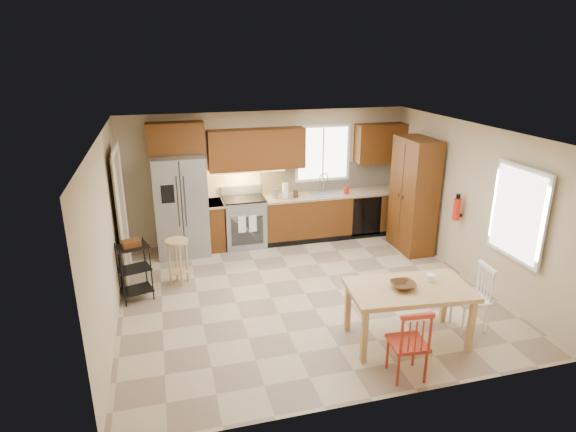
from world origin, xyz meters
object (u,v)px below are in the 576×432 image
at_px(chair_red, 408,342).
at_px(chair_white, 471,298).
at_px(table_bowl, 403,289).
at_px(table_jar, 430,279).
at_px(refrigerator, 181,206).
at_px(range_stove, 244,222).
at_px(pantry, 414,195).
at_px(utility_cart, 135,272).
at_px(soap_bottle, 347,189).
at_px(dining_table, 407,314).
at_px(bar_stool, 178,262).
at_px(fire_extinguisher, 457,209).

relative_size(chair_red, chair_white, 1.00).
height_order(table_bowl, table_jar, table_jar).
distance_m(refrigerator, range_stove, 1.24).
relative_size(pantry, utility_cart, 2.33).
height_order(soap_bottle, chair_white, soap_bottle).
relative_size(soap_bottle, dining_table, 0.13).
distance_m(range_stove, chair_white, 4.38).
height_order(dining_table, bar_stool, bar_stool).
distance_m(table_bowl, table_jar, 0.44).
height_order(pantry, table_bowl, pantry).
height_order(range_stove, chair_red, range_stove).
distance_m(dining_table, table_jar, 0.54).
bearing_deg(chair_red, table_bowl, 74.31).
xyz_separation_m(soap_bottle, table_bowl, (-0.69, -3.64, -0.24)).
xyz_separation_m(table_jar, bar_stool, (-3.08, 2.30, -0.41)).
bearing_deg(table_bowl, chair_white, 2.74).
height_order(chair_white, table_jar, chair_white).
bearing_deg(soap_bottle, bar_stool, -159.58).
height_order(dining_table, utility_cart, utility_cart).
distance_m(pantry, chair_white, 2.82).
relative_size(refrigerator, bar_stool, 2.43).
height_order(soap_bottle, dining_table, soap_bottle).
distance_m(range_stove, table_bowl, 3.97).
relative_size(fire_extinguisher, utility_cart, 0.40).
bearing_deg(refrigerator, table_jar, -50.68).
bearing_deg(range_stove, table_bowl, -70.15).
relative_size(refrigerator, fire_extinguisher, 5.06).
relative_size(soap_bottle, utility_cart, 0.21).
relative_size(fire_extinguisher, table_jar, 2.82).
bearing_deg(utility_cart, table_bowl, -48.38).
relative_size(chair_red, table_bowl, 2.90).
bearing_deg(bar_stool, range_stove, 39.32).
distance_m(table_jar, bar_stool, 3.87).
height_order(fire_extinguisher, dining_table, fire_extinguisher).
relative_size(pantry, table_bowl, 6.79).
relative_size(fire_extinguisher, chair_white, 0.40).
xyz_separation_m(chair_white, bar_stool, (-3.69, 2.35, -0.07)).
bearing_deg(chair_red, soap_bottle, 83.33).
bearing_deg(fire_extinguisher, range_stove, 147.38).
xyz_separation_m(pantry, utility_cart, (-4.93, -0.70, -0.60)).
distance_m(refrigerator, bar_stool, 1.38).
bearing_deg(dining_table, table_bowl, -174.31).
relative_size(soap_bottle, table_jar, 1.50).
distance_m(pantry, utility_cart, 5.02).
relative_size(refrigerator, pantry, 0.87).
xyz_separation_m(range_stove, table_jar, (1.77, -3.63, 0.32)).
relative_size(refrigerator, table_jar, 14.26).
bearing_deg(utility_cart, dining_table, -47.65).
xyz_separation_m(refrigerator, table_jar, (2.92, -3.57, -0.13)).
relative_size(refrigerator, chair_red, 2.03).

